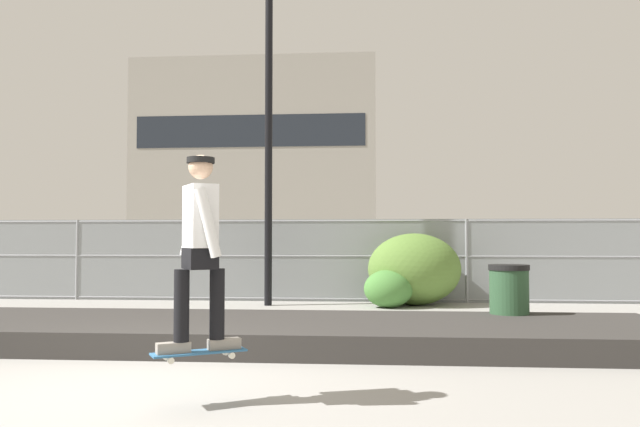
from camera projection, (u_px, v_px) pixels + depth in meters
ground_plane at (121, 389)px, 5.79m from camera, size 120.00×120.00×0.00m
gravel_berm at (197, 331)px, 8.36m from camera, size 12.47×2.52×0.31m
skateboard at (199, 353)px, 5.27m from camera, size 0.79×0.58×0.07m
skater at (200, 240)px, 5.31m from camera, size 0.67×0.62×1.68m
chain_fence at (267, 260)px, 14.06m from camera, size 17.93×0.06×1.85m
street_lamp at (269, 87)px, 13.28m from camera, size 0.44×0.44×7.59m
parked_car_near at (155, 259)px, 17.25m from camera, size 4.40×1.95×1.66m
library_building at (262, 164)px, 53.49m from camera, size 19.48×11.27×15.76m
shrub_left at (388, 289)px, 12.66m from camera, size 1.00×0.82×0.77m
shrub_center at (414, 269)px, 13.20m from camera, size 1.97×1.61×1.52m
trash_bin at (509, 300)px, 9.03m from camera, size 0.59×0.59×1.03m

